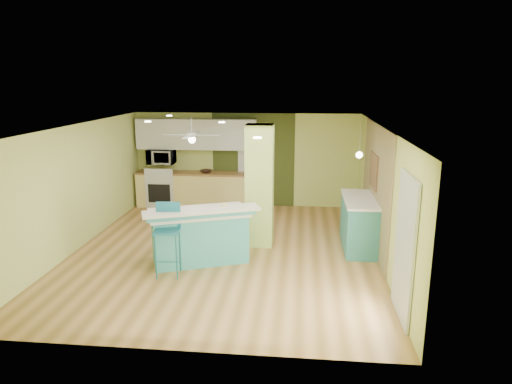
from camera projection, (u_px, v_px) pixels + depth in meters
floor at (225, 251)px, 9.20m from camera, size 6.00×7.00×0.01m
ceiling at (223, 126)px, 8.59m from camera, size 6.00×7.00×0.01m
wall_back at (246, 160)px, 12.28m from camera, size 6.00×0.01×2.50m
wall_front at (175, 260)px, 5.51m from camera, size 6.00×0.01×2.50m
wall_left at (77, 187)px, 9.19m from camera, size 0.01×7.00×2.50m
wall_right at (381, 195)px, 8.60m from camera, size 0.01×7.00×2.50m
wood_panel at (375, 187)px, 9.18m from camera, size 0.02×3.40×2.50m
olive_accent at (253, 160)px, 12.24m from camera, size 2.20×0.02×2.50m
interior_door at (253, 169)px, 12.28m from camera, size 0.82×0.05×2.00m
french_door at (405, 248)px, 6.43m from camera, size 0.04×1.08×2.10m
column at (260, 186)px, 9.31m from camera, size 0.55×0.55×2.50m
kitchen_run at (197, 189)px, 12.30m from camera, size 3.25×0.63×0.94m
stove at (163, 189)px, 12.39m from camera, size 0.76×0.66×1.08m
upper_cabinets at (196, 134)px, 12.06m from camera, size 3.20×0.34×0.80m
microwave at (161, 157)px, 12.18m from camera, size 0.70×0.48×0.39m
ceiling_fan at (192, 135)px, 10.73m from camera, size 1.41×1.41×0.61m
pendant_lamp at (359, 155)px, 9.21m from camera, size 0.14×0.14×0.69m
wall_decor at (374, 171)px, 9.30m from camera, size 0.03×0.90×0.70m
peninsula at (199, 234)px, 8.62m from camera, size 2.22×1.75×1.11m
bar_stool at (168, 227)px, 7.94m from camera, size 0.47×0.47×1.29m
side_counter at (360, 223)px, 9.27m from camera, size 0.69×1.62×1.04m
fruit_bowl at (206, 171)px, 12.15m from camera, size 0.41×0.41×0.08m
canister at (224, 208)px, 8.41m from camera, size 0.14×0.14×0.17m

